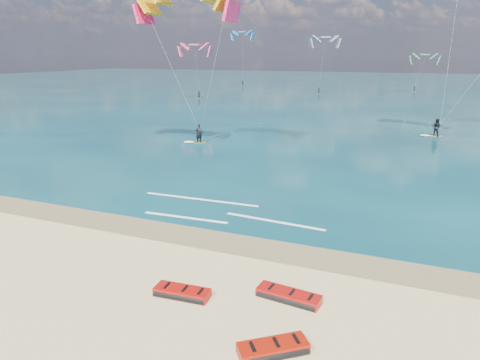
% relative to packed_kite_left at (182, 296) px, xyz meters
% --- Properties ---
extents(ground, '(320.00, 320.00, 0.00)m').
position_rel_packed_kite_left_xyz_m(ground, '(-3.42, 42.12, 0.00)').
color(ground, tan).
rests_on(ground, ground).
extents(wet_sand_strip, '(320.00, 2.40, 0.01)m').
position_rel_packed_kite_left_xyz_m(wet_sand_strip, '(-3.42, 5.12, 0.00)').
color(wet_sand_strip, brown).
rests_on(wet_sand_strip, ground).
extents(sea, '(320.00, 200.00, 0.04)m').
position_rel_packed_kite_left_xyz_m(sea, '(-3.42, 106.12, 0.02)').
color(sea, '#0A303A').
rests_on(sea, ground).
extents(packed_kite_left, '(2.40, 1.23, 0.39)m').
position_rel_packed_kite_left_xyz_m(packed_kite_left, '(0.00, 0.00, 0.00)').
color(packed_kite_left, '#AD0F09').
rests_on(packed_kite_left, ground).
extents(packed_kite_mid, '(2.71, 1.35, 0.39)m').
position_rel_packed_kite_left_xyz_m(packed_kite_mid, '(3.82, 1.27, 0.00)').
color(packed_kite_mid, '#AB100B').
rests_on(packed_kite_mid, ground).
extents(packed_kite_right, '(2.57, 2.32, 0.40)m').
position_rel_packed_kite_left_xyz_m(packed_kite_right, '(4.18, -1.79, 0.00)').
color(packed_kite_right, '#A41607').
rests_on(packed_kite_right, ground).
extents(kitesurfer_main, '(9.77, 7.54, 15.59)m').
position_rel_packed_kite_left_xyz_m(kitesurfer_main, '(-11.48, 22.97, 8.17)').
color(kitesurfer_main, gold).
rests_on(kitesurfer_main, sea).
extents(kitesurfer_far, '(11.57, 7.03, 18.31)m').
position_rel_packed_kite_left_xyz_m(kitesurfer_far, '(12.12, 37.01, 9.67)').
color(kitesurfer_far, gold).
rests_on(kitesurfer_far, sea).
extents(shoreline_foam, '(12.16, 3.62, 0.01)m').
position_rel_packed_kite_left_xyz_m(shoreline_foam, '(-2.55, 8.81, 0.04)').
color(shoreline_foam, white).
rests_on(shoreline_foam, ground).
extents(distant_kites, '(72.10, 38.56, 14.27)m').
position_rel_packed_kite_left_xyz_m(distant_kites, '(-9.71, 83.04, 5.86)').
color(distant_kites, '#D65A13').
rests_on(distant_kites, ground).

